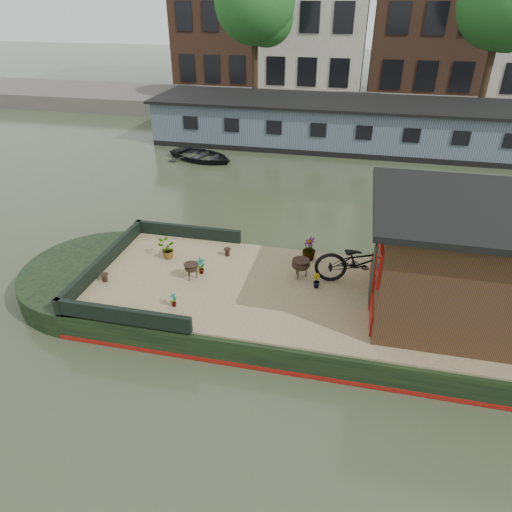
% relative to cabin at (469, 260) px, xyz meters
% --- Properties ---
extents(ground, '(120.00, 120.00, 0.00)m').
position_rel_cabin_xyz_m(ground, '(-2.19, 0.00, -1.88)').
color(ground, '#2D3421').
rests_on(ground, ground).
extents(houseboat_hull, '(14.01, 4.02, 0.60)m').
position_rel_cabin_xyz_m(houseboat_hull, '(-3.52, 0.00, -1.60)').
color(houseboat_hull, black).
rests_on(houseboat_hull, ground).
extents(houseboat_deck, '(11.80, 3.80, 0.05)m').
position_rel_cabin_xyz_m(houseboat_deck, '(-2.19, 0.00, -1.25)').
color(houseboat_deck, '#99875E').
rests_on(houseboat_deck, houseboat_hull).
extents(bow_bulwark, '(3.00, 4.00, 0.35)m').
position_rel_cabin_xyz_m(bow_bulwark, '(-7.25, 0.00, -1.05)').
color(bow_bulwark, black).
rests_on(bow_bulwark, houseboat_deck).
extents(cabin, '(4.00, 3.50, 2.42)m').
position_rel_cabin_xyz_m(cabin, '(0.00, 0.00, 0.00)').
color(cabin, black).
rests_on(cabin, houseboat_deck).
extents(bicycle, '(2.24, 1.00, 1.14)m').
position_rel_cabin_xyz_m(bicycle, '(-1.99, 0.67, -0.66)').
color(bicycle, black).
rests_on(bicycle, houseboat_deck).
extents(potted_plant_a, '(0.26, 0.25, 0.42)m').
position_rel_cabin_xyz_m(potted_plant_a, '(-5.71, 0.22, -1.02)').
color(potted_plant_a, maroon).
rests_on(potted_plant_a, houseboat_deck).
extents(potted_plant_b, '(0.24, 0.24, 0.34)m').
position_rel_cabin_xyz_m(potted_plant_b, '(-2.98, 0.24, -1.06)').
color(potted_plant_b, maroon).
rests_on(potted_plant_b, houseboat_deck).
extents(potted_plant_c, '(0.57, 0.54, 0.50)m').
position_rel_cabin_xyz_m(potted_plant_c, '(-6.78, 0.72, -0.98)').
color(potted_plant_c, brown).
rests_on(potted_plant_c, houseboat_deck).
extents(potted_plant_d, '(0.46, 0.46, 0.62)m').
position_rel_cabin_xyz_m(potted_plant_d, '(-3.29, 1.45, -0.92)').
color(potted_plant_d, brown).
rests_on(potted_plant_d, houseboat_deck).
extents(potted_plant_e, '(0.18, 0.21, 0.34)m').
position_rel_cabin_xyz_m(potted_plant_e, '(-5.86, -1.18, -1.06)').
color(potted_plant_e, '#96392C').
rests_on(potted_plant_e, houseboat_deck).
extents(brazier_front, '(0.57, 0.57, 0.46)m').
position_rel_cabin_xyz_m(brazier_front, '(-3.39, 0.59, -1.00)').
color(brazier_front, black).
rests_on(brazier_front, houseboat_deck).
extents(brazier_rear, '(0.41, 0.41, 0.39)m').
position_rel_cabin_xyz_m(brazier_rear, '(-5.86, -0.04, -1.03)').
color(brazier_rear, black).
rests_on(brazier_rear, houseboat_deck).
extents(bollard_port, '(0.18, 0.18, 0.20)m').
position_rel_cabin_xyz_m(bollard_port, '(-5.34, 1.19, -1.13)').
color(bollard_port, black).
rests_on(bollard_port, houseboat_deck).
extents(bollard_stbd, '(0.17, 0.17, 0.20)m').
position_rel_cabin_xyz_m(bollard_stbd, '(-7.79, -0.60, -1.13)').
color(bollard_stbd, black).
rests_on(bollard_stbd, houseboat_deck).
extents(dinghy, '(3.70, 3.18, 0.65)m').
position_rel_cabin_xyz_m(dinghy, '(-9.13, 10.32, -1.56)').
color(dinghy, black).
rests_on(dinghy, ground).
extents(far_houseboat, '(20.40, 4.40, 2.11)m').
position_rel_cabin_xyz_m(far_houseboat, '(-2.19, 14.00, -0.91)').
color(far_houseboat, slate).
rests_on(far_houseboat, ground).
extents(quay, '(60.00, 6.00, 0.90)m').
position_rel_cabin_xyz_m(quay, '(-2.19, 20.50, -1.43)').
color(quay, '#47443F').
rests_on(quay, ground).
extents(tree_left, '(4.40, 4.40, 7.40)m').
position_rel_cabin_xyz_m(tree_left, '(-8.54, 19.07, 4.02)').
color(tree_left, '#332316').
rests_on(tree_left, quay).
extents(tree_right, '(4.40, 4.40, 7.40)m').
position_rel_cabin_xyz_m(tree_right, '(3.96, 19.07, 4.02)').
color(tree_right, '#332316').
rests_on(tree_right, quay).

